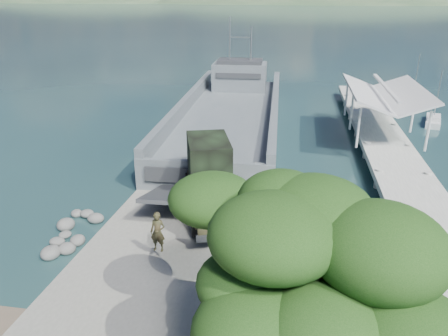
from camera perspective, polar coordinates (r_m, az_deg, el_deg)
ground at (r=23.68m, az=-5.22°, el=-10.69°), size 1400.00×1400.00×0.00m
boat_ramp at (r=22.73m, az=-5.87°, el=-11.50°), size 10.00×18.00×0.50m
shoreline_rocks at (r=26.16m, az=-18.37°, el=-8.43°), size 3.20×5.60×0.90m
distant_headlands at (r=581.09m, az=14.61°, el=20.12°), size 1000.00×240.00×48.00m
pier at (r=40.35m, az=19.98°, el=4.62°), size 6.40×44.00×6.10m
landing_craft at (r=43.67m, az=0.76°, el=6.26°), size 10.60×37.29×10.98m
military_truck at (r=25.87m, az=-1.67°, el=-1.43°), size 4.92×8.88×3.95m
soldier at (r=21.88m, az=-8.58°, el=-9.14°), size 0.78×0.54×2.06m
sailboat_near at (r=50.43m, az=25.64°, el=5.54°), size 2.57×4.88×5.71m
sailboat_far at (r=60.52m, az=23.47°, el=8.36°), size 1.49×4.90×5.95m
overhang_tree at (r=12.54m, az=10.64°, el=-10.87°), size 8.29×7.64×7.53m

